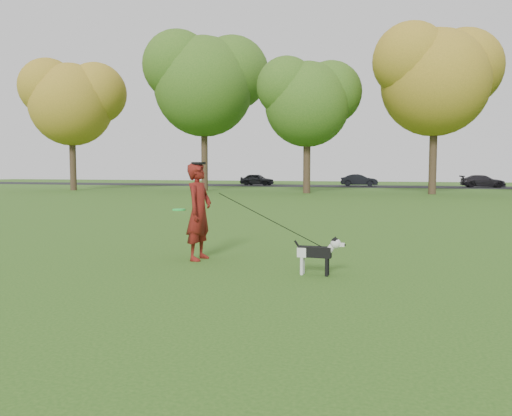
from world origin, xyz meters
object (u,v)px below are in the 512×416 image
(car_right, at_px, (483,181))
(car_left, at_px, (257,179))
(dog, at_px, (319,251))
(man, at_px, (199,211))
(car_mid, at_px, (359,180))

(car_right, bearing_deg, car_left, 84.43)
(dog, relative_size, car_right, 0.21)
(man, distance_m, car_mid, 39.45)
(car_right, bearing_deg, dog, 163.67)
(dog, bearing_deg, man, 163.13)
(man, distance_m, car_right, 40.66)
(car_mid, bearing_deg, man, 176.06)
(man, distance_m, car_left, 40.89)
(dog, xyz_separation_m, car_right, (7.63, 40.12, 0.19))
(car_left, bearing_deg, car_right, -82.48)
(car_left, height_order, car_right, car_left)
(man, height_order, dog, man)
(man, bearing_deg, car_mid, 4.91)
(car_left, relative_size, car_right, 0.90)
(man, relative_size, dog, 2.17)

